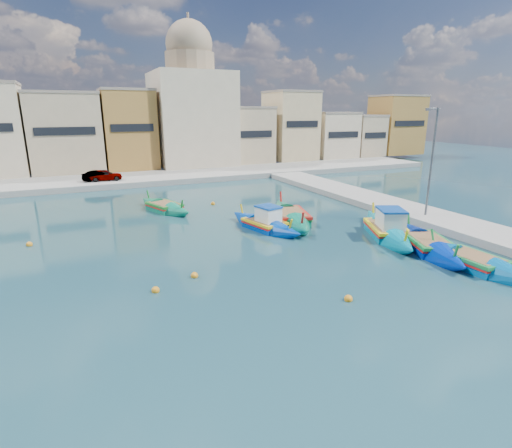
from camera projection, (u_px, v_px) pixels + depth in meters
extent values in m
plane|color=#153940|center=(229.00, 302.00, 16.81)|extent=(160.00, 160.00, 0.00)
cube|color=gray|center=(510.00, 241.00, 23.92)|extent=(4.00, 70.00, 0.50)
cube|color=gray|center=(128.00, 180.00, 44.72)|extent=(80.00, 8.00, 0.60)
cube|color=tan|center=(66.00, 134.00, 47.87)|extent=(7.88, 7.44, 8.99)
cube|color=gray|center=(61.00, 93.00, 46.59)|extent=(8.04, 7.59, 0.30)
cube|color=black|center=(65.00, 131.00, 44.45)|extent=(6.30, 0.10, 0.90)
cube|color=#AB7935|center=(129.00, 131.00, 50.14)|extent=(6.17, 6.13, 9.43)
cube|color=gray|center=(126.00, 90.00, 48.80)|extent=(6.29, 6.26, 0.30)
cube|color=black|center=(132.00, 128.00, 47.28)|extent=(4.93, 0.10, 0.90)
cube|color=tan|center=(187.00, 142.00, 54.28)|extent=(7.31, 7.69, 6.05)
cube|color=gray|center=(186.00, 118.00, 53.41)|extent=(7.46, 7.85, 0.30)
cube|color=black|center=(195.00, 142.00, 50.79)|extent=(5.85, 0.10, 0.90)
cube|color=tan|center=(241.00, 136.00, 57.11)|extent=(7.54, 7.30, 7.41)
cube|color=gray|center=(241.00, 107.00, 56.05)|extent=(7.69, 7.45, 0.30)
cube|color=black|center=(252.00, 134.00, 53.77)|extent=(6.03, 0.10, 0.90)
cube|color=tan|center=(290.00, 127.00, 59.81)|extent=(6.36, 6.97, 9.63)
cube|color=gray|center=(291.00, 92.00, 58.45)|extent=(6.48, 7.11, 0.30)
cube|color=black|center=(303.00, 124.00, 56.58)|extent=(5.09, 0.10, 0.90)
cube|color=beige|center=(330.00, 136.00, 62.98)|extent=(6.63, 6.70, 6.65)
cube|color=gray|center=(332.00, 113.00, 62.03)|extent=(6.76, 6.83, 0.30)
cube|color=black|center=(344.00, 135.00, 59.92)|extent=(5.30, 0.10, 0.90)
cube|color=tan|center=(360.00, 136.00, 65.83)|extent=(5.08, 7.51, 6.20)
cube|color=gray|center=(361.00, 116.00, 64.94)|extent=(5.18, 7.66, 0.30)
cube|color=black|center=(376.00, 135.00, 62.42)|extent=(4.06, 0.10, 0.90)
cube|color=#AB7935|center=(396.00, 126.00, 67.49)|extent=(7.79, 6.00, 9.33)
cube|color=gray|center=(399.00, 96.00, 66.17)|extent=(7.95, 6.12, 0.30)
cube|color=black|center=(410.00, 123.00, 64.70)|extent=(6.23, 0.10, 0.90)
cube|color=beige|center=(192.00, 119.00, 53.98)|extent=(10.00, 10.00, 12.00)
cylinder|color=#9E8466|center=(190.00, 62.00, 52.00)|extent=(6.40, 6.40, 2.40)
sphere|color=#9E8466|center=(189.00, 44.00, 51.40)|extent=(6.00, 6.00, 6.00)
cylinder|color=#9E8466|center=(188.00, 19.00, 50.60)|extent=(0.30, 0.30, 1.60)
cylinder|color=#595B60|center=(431.00, 166.00, 27.94)|extent=(0.16, 0.16, 8.00)
cylinder|color=#595B60|center=(434.00, 109.00, 26.71)|extent=(1.00, 0.10, 0.10)
cube|color=#595B60|center=(428.00, 109.00, 26.52)|extent=(0.35, 0.15, 0.18)
imported|color=#4C1919|center=(105.00, 175.00, 42.18)|extent=(3.55, 1.52, 1.20)
imported|color=#4C1919|center=(99.00, 176.00, 41.96)|extent=(3.36, 1.29, 1.09)
cube|color=#007996|center=(386.00, 233.00, 25.64)|extent=(3.32, 4.09, 1.00)
cone|color=#007996|center=(374.00, 220.00, 28.47)|extent=(3.20, 3.82, 2.57)
cone|color=#007996|center=(403.00, 247.00, 22.78)|extent=(3.20, 3.82, 2.57)
cube|color=yellow|center=(387.00, 227.00, 25.52)|extent=(3.48, 4.30, 0.18)
cube|color=red|center=(387.00, 229.00, 25.57)|extent=(3.44, 4.19, 0.10)
cube|color=olive|center=(387.00, 225.00, 25.50)|extent=(2.91, 3.67, 0.06)
cylinder|color=yellow|center=(373.00, 210.00, 28.57)|extent=(0.33, 0.49, 1.09)
cylinder|color=yellow|center=(406.00, 238.00, 22.32)|extent=(0.33, 0.49, 1.09)
cube|color=white|center=(391.00, 219.00, 24.85)|extent=(2.04, 2.24, 1.10)
cube|color=#0F47A5|center=(392.00, 210.00, 24.68)|extent=(2.17, 2.39, 0.12)
cube|color=#003AA6|center=(264.00, 226.00, 27.16)|extent=(2.38, 3.13, 0.87)
cone|color=#003AA6|center=(244.00, 219.00, 28.88)|extent=(2.33, 2.94, 2.19)
cone|color=#003AA6|center=(288.00, 234.00, 25.41)|extent=(2.33, 2.94, 2.19)
cube|color=yellow|center=(264.00, 221.00, 27.05)|extent=(2.48, 3.30, 0.16)
cube|color=red|center=(264.00, 223.00, 27.10)|extent=(2.47, 3.20, 0.09)
cube|color=olive|center=(264.00, 220.00, 27.04)|extent=(2.06, 2.82, 0.05)
cylinder|color=yellow|center=(242.00, 211.00, 28.89)|extent=(0.22, 0.43, 0.95)
cylinder|color=yellow|center=(290.00, 226.00, 25.08)|extent=(0.22, 0.43, 0.95)
cube|color=white|center=(268.00, 215.00, 26.60)|extent=(1.53, 1.68, 0.96)
cube|color=#0F47A5|center=(268.00, 207.00, 26.45)|extent=(1.63, 1.79, 0.10)
cube|color=#0B7557|center=(290.00, 219.00, 28.93)|extent=(3.06, 4.03, 1.08)
cone|color=#0B7557|center=(282.00, 208.00, 31.73)|extent=(2.99, 3.78, 2.73)
cone|color=#0B7557|center=(301.00, 230.00, 26.11)|extent=(2.99, 3.78, 2.73)
cube|color=red|center=(290.00, 213.00, 28.81)|extent=(3.20, 4.24, 0.20)
cube|color=#197F33|center=(290.00, 215.00, 28.86)|extent=(3.18, 4.12, 0.11)
cube|color=olive|center=(290.00, 211.00, 28.78)|extent=(2.66, 3.63, 0.07)
cylinder|color=red|center=(281.00, 199.00, 31.81)|extent=(0.29, 0.53, 1.18)
cylinder|color=red|center=(302.00, 220.00, 25.63)|extent=(0.29, 0.53, 1.18)
cube|color=#0B7856|center=(165.00, 209.00, 32.07)|extent=(2.61, 3.17, 0.90)
cone|color=#0B7856|center=(150.00, 203.00, 33.62)|extent=(2.55, 3.01, 2.23)
cone|color=#0B7856|center=(180.00, 213.00, 30.50)|extent=(2.55, 3.01, 2.23)
cube|color=#177624|center=(164.00, 204.00, 31.97)|extent=(2.73, 3.34, 0.16)
cube|color=red|center=(164.00, 206.00, 32.01)|extent=(2.71, 3.25, 0.09)
cube|color=olive|center=(164.00, 203.00, 31.95)|extent=(2.27, 2.85, 0.05)
cylinder|color=#177624|center=(148.00, 196.00, 33.61)|extent=(0.26, 0.44, 0.98)
cylinder|color=#177624|center=(182.00, 206.00, 30.18)|extent=(0.26, 0.44, 0.98)
cube|color=#0027A1|center=(428.00, 246.00, 23.10)|extent=(3.11, 3.83, 0.98)
cone|color=#0027A1|center=(409.00, 232.00, 25.73)|extent=(3.01, 3.59, 2.47)
cone|color=#0027A1|center=(451.00, 263.00, 20.44)|extent=(3.01, 3.59, 2.47)
cube|color=#1A8434|center=(429.00, 240.00, 22.99)|extent=(3.25, 4.02, 0.18)
cube|color=red|center=(428.00, 243.00, 23.03)|extent=(3.22, 3.92, 0.10)
cube|color=olive|center=(429.00, 238.00, 22.96)|extent=(2.72, 3.43, 0.06)
cylinder|color=#1A8434|center=(409.00, 221.00, 25.82)|extent=(0.31, 0.48, 1.06)
cylinder|color=#1A8434|center=(455.00, 253.00, 20.00)|extent=(0.31, 0.48, 1.06)
cube|color=#005EA0|center=(473.00, 264.00, 20.50)|extent=(1.91, 2.90, 0.93)
cone|color=#005EA0|center=(435.00, 249.00, 22.54)|extent=(1.91, 2.72, 2.31)
cube|color=#198039|center=(474.00, 257.00, 20.39)|extent=(1.99, 3.06, 0.17)
cube|color=red|center=(473.00, 260.00, 20.44)|extent=(2.01, 2.95, 0.09)
cube|color=olive|center=(474.00, 255.00, 20.37)|extent=(1.63, 2.63, 0.06)
cylinder|color=#198039|center=(433.00, 238.00, 22.58)|extent=(0.14, 0.44, 1.01)
sphere|color=orange|center=(156.00, 290.00, 17.74)|extent=(0.36, 0.36, 0.36)
sphere|color=orange|center=(194.00, 276.00, 19.31)|extent=(0.36, 0.36, 0.36)
sphere|color=orange|center=(213.00, 204.00, 34.14)|extent=(0.36, 0.36, 0.36)
sphere|color=orange|center=(29.00, 245.00, 23.79)|extent=(0.36, 0.36, 0.36)
sphere|color=orange|center=(416.00, 238.00, 24.99)|extent=(0.36, 0.36, 0.36)
sphere|color=orange|center=(348.00, 299.00, 16.93)|extent=(0.36, 0.36, 0.36)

